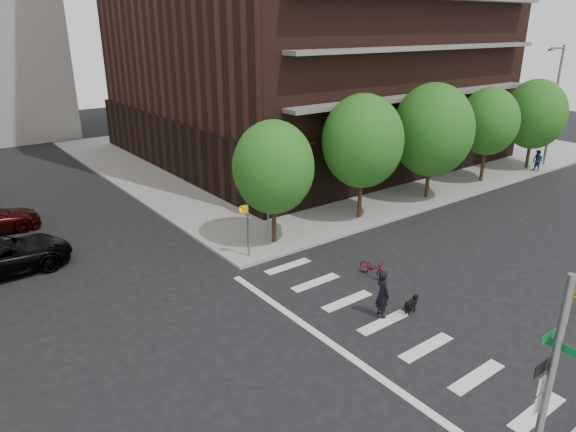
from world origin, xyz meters
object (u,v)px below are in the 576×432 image
traffic_signal (541,420)px  parked_car_black (0,256)px  dog_walker (382,294)px  scooter (373,268)px  pedestrian_far (537,161)px

traffic_signal → parked_car_black: size_ratio=1.00×
traffic_signal → dog_walker: bearing=64.7°
scooter → pedestrian_far: (22.16, 4.57, 0.54)m
pedestrian_far → scooter: bearing=-66.1°
pedestrian_far → parked_car_black: bearing=-86.9°
scooter → traffic_signal: bearing=-119.2°
parked_car_black → pedestrian_far: size_ratio=3.72×
traffic_signal → dog_walker: size_ratio=3.11×
parked_car_black → scooter: 16.65m
traffic_signal → parked_car_black: (-7.22, 20.69, -1.87)m
dog_walker → traffic_signal: bearing=169.6°
scooter → dog_walker: 3.37m
traffic_signal → pedestrian_far: 31.85m
dog_walker → pedestrian_far: 25.33m
dog_walker → pedestrian_far: (24.31, 7.11, -0.01)m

